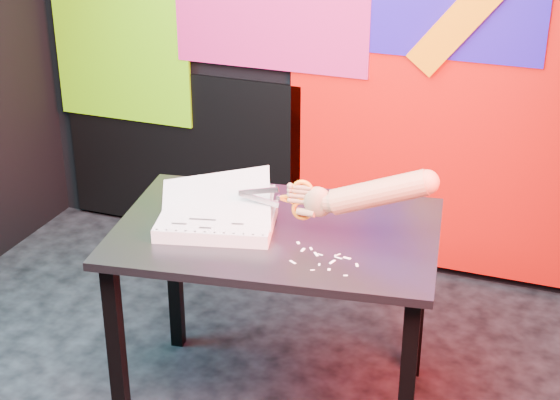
% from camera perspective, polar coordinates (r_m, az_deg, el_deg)
% --- Properties ---
extents(room, '(3.01, 3.01, 2.71)m').
position_cam_1_polar(room, '(2.59, -7.21, 8.25)').
color(room, black).
rests_on(room, ground).
extents(backdrop, '(2.88, 0.05, 2.08)m').
position_cam_1_polar(backdrop, '(3.98, 3.63, 8.39)').
color(backdrop, red).
rests_on(backdrop, ground).
extents(work_table, '(1.21, 0.89, 0.75)m').
position_cam_1_polar(work_table, '(3.00, -0.22, -3.60)').
color(work_table, black).
rests_on(work_table, ground).
extents(printout_stack, '(0.46, 0.37, 0.21)m').
position_cam_1_polar(printout_stack, '(2.96, -4.22, -1.36)').
color(printout_stack, silver).
rests_on(printout_stack, work_table).
extents(scissors, '(0.26, 0.04, 0.15)m').
position_cam_1_polar(scissors, '(2.86, 1.15, 0.03)').
color(scissors, silver).
rests_on(scissors, printout_stack).
extents(hand_forearm, '(0.48, 0.12, 0.21)m').
position_cam_1_polar(hand_forearm, '(2.80, 5.91, 0.41)').
color(hand_forearm, '#977153').
rests_on(hand_forearm, work_table).
extents(paper_clippings, '(0.24, 0.17, 0.00)m').
position_cam_1_polar(paper_clippings, '(2.77, 2.91, -3.86)').
color(paper_clippings, white).
rests_on(paper_clippings, work_table).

